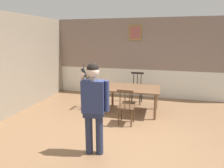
{
  "coord_description": "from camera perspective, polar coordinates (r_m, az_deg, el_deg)",
  "views": [
    {
      "loc": [
        0.91,
        -4.17,
        2.2
      ],
      "look_at": [
        -0.19,
        -0.16,
        1.23
      ],
      "focal_mm": 32.28,
      "sensor_mm": 36.0,
      "label": 1
    }
  ],
  "objects": [
    {
      "name": "dining_table",
      "position": [
        5.96,
        5.7,
        -1.79
      ],
      "size": [
        1.62,
        1.07,
        0.76
      ],
      "rotation": [
        0.0,
        0.0,
        0.01
      ],
      "color": "brown",
      "rests_on": "ground_plane"
    },
    {
      "name": "chair_at_table_head",
      "position": [
        5.16,
        4.02,
        -6.46
      ],
      "size": [
        0.42,
        0.42,
        0.95
      ],
      "rotation": [
        0.0,
        0.0,
        -0.02
      ],
      "color": "#513823",
      "rests_on": "ground_plane"
    },
    {
      "name": "person_figure",
      "position": [
        3.72,
        -5.15,
        -5.35
      ],
      "size": [
        0.56,
        0.27,
        1.76
      ],
      "rotation": [
        0.0,
        0.0,
        3.26
      ],
      "color": "#282E49",
      "rests_on": "ground_plane"
    },
    {
      "name": "room_back_partition",
      "position": [
        7.6,
        8.4,
        6.84
      ],
      "size": [
        6.69,
        0.17,
        2.88
      ],
      "color": "gray",
      "rests_on": "ground_plane"
    },
    {
      "name": "chair_by_doorway",
      "position": [
        6.3,
        -5.14,
        -2.72
      ],
      "size": [
        0.43,
        0.43,
        1.04
      ],
      "rotation": [
        0.0,
        0.0,
        4.68
      ],
      "color": "#2D2319",
      "rests_on": "ground_plane"
    },
    {
      "name": "chair_near_window",
      "position": [
        6.89,
        6.88,
        -1.46
      ],
      "size": [
        0.44,
        0.44,
        1.04
      ],
      "rotation": [
        0.0,
        0.0,
        3.11
      ],
      "color": "black",
      "rests_on": "ground_plane"
    },
    {
      "name": "ground_plane",
      "position": [
        4.8,
        2.75,
        -14.14
      ],
      "size": [
        7.36,
        7.36,
        0.0
      ],
      "primitive_type": "plane",
      "color": "#846042"
    }
  ]
}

